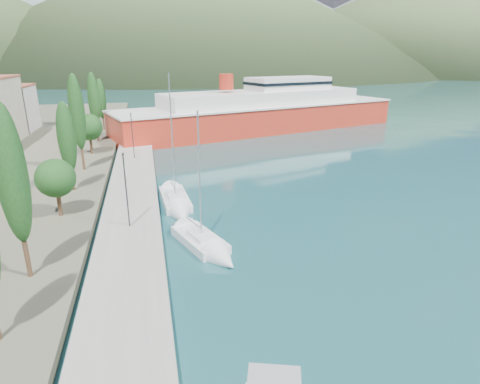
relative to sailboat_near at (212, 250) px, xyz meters
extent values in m
plane|color=#1B4D50|center=(2.99, 109.44, -0.31)|extent=(1400.00, 1400.00, 0.00)
cube|color=gray|center=(-6.01, 15.44, 0.09)|extent=(5.00, 88.00, 0.80)
cone|color=slate|center=(82.99, 669.44, 89.69)|extent=(760.00, 760.00, 180.00)
cone|color=slate|center=(422.99, 589.44, 69.69)|extent=(640.00, 640.00, 140.00)
cone|color=#41562F|center=(42.99, 389.44, 57.19)|extent=(480.00, 480.00, 115.00)
cone|color=#41562F|center=(262.99, 369.44, 44.69)|extent=(420.00, 420.00, 90.00)
cube|color=silver|center=(-29.01, 55.44, 4.39)|extent=(9.00, 10.00, 8.00)
cube|color=#9E5138|center=(-29.01, 55.44, 8.54)|extent=(9.20, 10.20, 0.30)
cylinder|color=#47301E|center=(-11.99, -1.73, 1.61)|extent=(0.30, 0.30, 2.43)
ellipsoid|color=#1B4318|center=(-11.99, -1.73, 7.12)|extent=(1.80, 1.80, 8.61)
cylinder|color=#47301E|center=(-11.99, 8.82, 1.44)|extent=(0.36, 0.36, 2.09)
sphere|color=#1B4318|center=(-11.99, 8.82, 3.82)|extent=(3.34, 3.34, 3.34)
cylinder|color=#47301E|center=(-11.99, 16.08, 1.40)|extent=(0.30, 0.30, 2.01)
ellipsoid|color=#1B4318|center=(-11.99, 16.08, 5.98)|extent=(1.80, 1.80, 7.14)
cylinder|color=#47301E|center=(-11.99, 24.29, 1.65)|extent=(0.30, 0.30, 2.52)
ellipsoid|color=#1B4318|center=(-11.99, 24.29, 7.38)|extent=(1.80, 1.80, 8.94)
cylinder|color=#47301E|center=(-11.99, 32.85, 1.55)|extent=(0.36, 0.36, 2.32)
sphere|color=#1B4318|center=(-11.99, 32.85, 4.20)|extent=(3.71, 3.71, 3.71)
cylinder|color=#47301E|center=(-11.99, 41.97, 1.59)|extent=(0.30, 0.30, 2.40)
ellipsoid|color=#1B4318|center=(-11.99, 41.97, 7.06)|extent=(1.80, 1.80, 8.53)
cylinder|color=#47301E|center=(-11.99, 53.00, 1.43)|extent=(0.30, 0.30, 2.07)
ellipsoid|color=#1B4318|center=(-11.99, 53.00, 6.13)|extent=(1.80, 1.80, 7.34)
cylinder|color=#2D2D33|center=(-6.01, 4.78, 3.49)|extent=(0.12, 0.12, 6.00)
cube|color=#2D2D33|center=(-6.01, 5.03, 6.49)|extent=(0.15, 0.50, 0.12)
cylinder|color=#2D2D33|center=(-6.01, 28.40, 3.49)|extent=(0.12, 0.12, 6.00)
cube|color=#2D2D33|center=(-6.01, 28.65, 6.49)|extent=(0.15, 0.50, 0.12)
cube|color=silver|center=(-0.65, 1.82, -0.05)|extent=(4.17, 6.23, 0.92)
cube|color=silver|center=(-0.52, 1.46, 0.56)|extent=(2.11, 2.65, 0.36)
cylinder|color=silver|center=(-0.52, 1.46, 5.28)|extent=(0.12, 0.12, 9.75)
cone|color=silver|center=(0.59, -1.66, -0.05)|extent=(3.13, 3.33, 2.36)
cube|color=silver|center=(-1.82, 11.71, -0.04)|extent=(2.88, 7.00, 0.97)
cube|color=silver|center=(-1.79, 11.25, 0.61)|extent=(1.65, 2.83, 0.38)
cylinder|color=silver|center=(-1.79, 11.25, 6.37)|extent=(0.12, 0.12, 11.85)
cone|color=silver|center=(-1.56, 7.33, -0.04)|extent=(2.66, 3.35, 2.48)
cube|color=red|center=(18.14, 49.25, 1.88)|extent=(58.53, 28.33, 5.56)
cube|color=silver|center=(18.14, 49.25, 4.66)|extent=(59.02, 28.79, 0.30)
cube|color=silver|center=(18.14, 49.25, 5.85)|extent=(40.88, 21.14, 2.98)
cube|color=silver|center=(23.83, 51.01, 8.53)|extent=(17.58, 11.80, 2.38)
cylinder|color=red|center=(10.55, 46.92, 9.22)|extent=(2.58, 2.58, 2.78)
camera|label=1|loc=(-4.02, -26.71, 13.78)|focal=30.00mm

